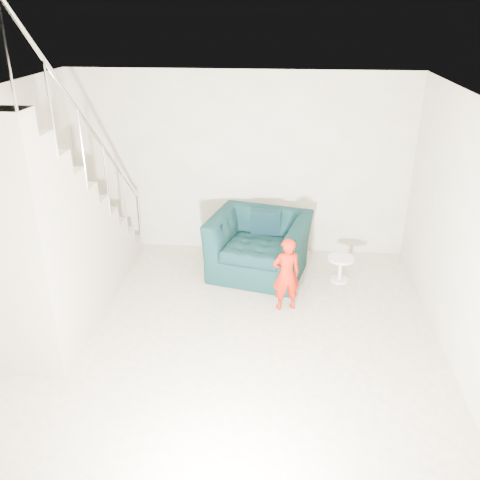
{
  "coord_description": "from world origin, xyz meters",
  "views": [
    {
      "loc": [
        0.66,
        -4.46,
        3.48
      ],
      "look_at": [
        0.15,
        1.2,
        0.85
      ],
      "focal_mm": 38.0,
      "sensor_mm": 36.0,
      "label": 1
    }
  ],
  "objects_px": {
    "armchair": "(259,245)",
    "toddler": "(286,274)",
    "staircase": "(48,249)",
    "side_table": "(340,265)"
  },
  "relations": [
    {
      "from": "armchair",
      "to": "staircase",
      "type": "height_order",
      "value": "staircase"
    },
    {
      "from": "toddler",
      "to": "staircase",
      "type": "distance_m",
      "value": 2.82
    },
    {
      "from": "side_table",
      "to": "staircase",
      "type": "distance_m",
      "value": 3.77
    },
    {
      "from": "armchair",
      "to": "staircase",
      "type": "xyz_separation_m",
      "value": [
        -2.35,
        -1.41,
        0.52
      ]
    },
    {
      "from": "armchair",
      "to": "toddler",
      "type": "distance_m",
      "value": 1.0
    },
    {
      "from": "toddler",
      "to": "side_table",
      "type": "height_order",
      "value": "toddler"
    },
    {
      "from": "armchair",
      "to": "side_table",
      "type": "xyz_separation_m",
      "value": [
        1.13,
        -0.14,
        -0.18
      ]
    },
    {
      "from": "toddler",
      "to": "armchair",
      "type": "bearing_deg",
      "value": -83.7
    },
    {
      "from": "armchair",
      "to": "toddler",
      "type": "xyz_separation_m",
      "value": [
        0.39,
        -0.92,
        0.06
      ]
    },
    {
      "from": "armchair",
      "to": "side_table",
      "type": "distance_m",
      "value": 1.16
    }
  ]
}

